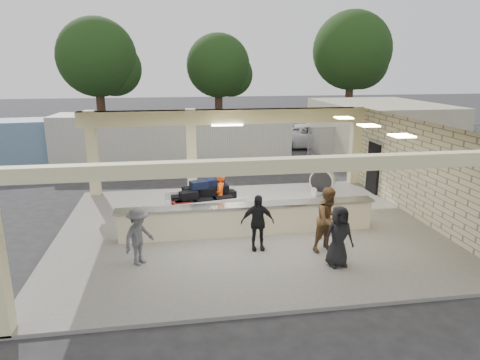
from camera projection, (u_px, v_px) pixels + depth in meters
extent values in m
plane|color=#242426|center=(246.00, 230.00, 14.14)|extent=(120.00, 120.00, 0.00)
cube|color=slate|center=(246.00, 229.00, 14.13)|extent=(12.00, 10.00, 0.10)
cube|color=beige|center=(246.00, 125.00, 13.22)|extent=(12.00, 10.00, 0.02)
cube|color=beige|center=(419.00, 172.00, 14.59)|extent=(0.02, 10.00, 3.50)
cube|color=black|center=(373.00, 168.00, 17.79)|extent=(0.10, 0.95, 2.10)
cube|color=beige|center=(227.00, 117.00, 17.83)|extent=(12.00, 0.50, 0.60)
cube|color=beige|center=(287.00, 165.00, 8.64)|extent=(12.00, 0.30, 0.30)
cube|color=beige|center=(93.00, 154.00, 17.36)|extent=(0.40, 0.40, 3.50)
cube|color=beige|center=(191.00, 151.00, 17.97)|extent=(0.40, 0.40, 3.50)
cube|color=beige|center=(355.00, 145.00, 19.12)|extent=(0.40, 0.40, 3.50)
cube|color=white|center=(227.00, 125.00, 17.67)|extent=(1.30, 0.12, 0.06)
cube|color=#FFEABF|center=(344.00, 118.00, 15.24)|extent=(0.55, 0.55, 0.04)
cube|color=#FFEABF|center=(369.00, 126.00, 13.33)|extent=(0.55, 0.55, 0.04)
cube|color=#FFEABF|center=(402.00, 136.00, 11.43)|extent=(0.55, 0.55, 0.04)
cube|color=beige|center=(248.00, 220.00, 13.52)|extent=(8.00, 0.50, 0.90)
cube|color=#B7B7BC|center=(248.00, 205.00, 13.39)|extent=(8.20, 0.58, 0.06)
cube|color=silver|center=(205.00, 205.00, 14.56)|extent=(2.69, 1.90, 0.12)
cylinder|color=black|center=(180.00, 224.00, 13.86)|extent=(0.19, 0.41, 0.40)
cylinder|color=black|center=(174.00, 214.00, 14.85)|extent=(0.19, 0.41, 0.40)
cylinder|color=black|center=(238.00, 217.00, 14.49)|extent=(0.19, 0.41, 0.40)
cylinder|color=black|center=(228.00, 208.00, 15.48)|extent=(0.19, 0.41, 0.40)
cube|color=silver|center=(200.00, 193.00, 15.19)|extent=(2.44, 0.49, 0.30)
cube|color=silver|center=(211.00, 206.00, 13.84)|extent=(2.44, 0.49, 0.30)
cube|color=black|center=(184.00, 204.00, 13.99)|extent=(0.63, 0.47, 0.26)
cube|color=black|center=(204.00, 202.00, 14.21)|extent=(0.63, 0.47, 0.26)
cube|color=black|center=(224.00, 200.00, 14.43)|extent=(0.63, 0.47, 0.26)
cube|color=black|center=(180.00, 199.00, 14.53)|extent=(0.63, 0.47, 0.26)
cube|color=black|center=(200.00, 197.00, 14.75)|extent=(0.63, 0.47, 0.26)
cube|color=black|center=(219.00, 195.00, 14.97)|extent=(0.63, 0.47, 0.26)
cube|color=black|center=(189.00, 195.00, 14.08)|extent=(0.63, 0.47, 0.26)
cube|color=black|center=(208.00, 192.00, 14.48)|extent=(0.63, 0.47, 0.26)
cube|color=black|center=(220.00, 189.00, 14.81)|extent=(0.63, 0.47, 0.26)
cube|color=black|center=(191.00, 191.00, 14.59)|extent=(0.63, 0.47, 0.26)
cube|color=black|center=(199.00, 185.00, 14.31)|extent=(0.63, 0.47, 0.26)
cube|color=black|center=(215.00, 182.00, 14.59)|extent=(0.63, 0.47, 0.26)
cube|color=#590F0C|center=(182.00, 206.00, 13.87)|extent=(0.63, 0.47, 0.26)
cube|color=black|center=(227.00, 194.00, 15.07)|extent=(0.63, 0.47, 0.26)
cube|color=black|center=(202.00, 189.00, 14.80)|extent=(0.63, 0.47, 0.26)
cylinder|color=silver|center=(322.00, 181.00, 17.51)|extent=(1.00, 0.86, 1.00)
cylinder|color=black|center=(322.00, 181.00, 17.51)|extent=(0.94, 0.83, 0.89)
cube|color=silver|center=(314.00, 191.00, 17.57)|extent=(0.07, 0.55, 0.33)
cube|color=silver|center=(329.00, 191.00, 17.67)|extent=(0.07, 0.55, 0.33)
imported|color=#FF510D|center=(220.00, 197.00, 14.60)|extent=(0.45, 0.67, 1.69)
imported|color=brown|center=(329.00, 219.00, 12.18)|extent=(1.00, 0.71, 1.89)
imported|color=black|center=(257.00, 222.00, 12.27)|extent=(0.98, 0.38, 1.66)
imported|color=#515156|center=(139.00, 236.00, 11.37)|extent=(0.92, 1.03, 1.59)
imported|color=black|center=(339.00, 236.00, 11.28)|extent=(0.84, 0.42, 1.66)
imported|color=white|center=(313.00, 136.00, 27.95)|extent=(5.74, 3.44, 1.54)
imported|color=white|center=(408.00, 136.00, 28.61)|extent=(4.40, 2.89, 1.30)
imported|color=black|center=(280.00, 133.00, 29.53)|extent=(4.44, 2.62, 1.40)
cube|color=#BABAB6|center=(173.00, 139.00, 23.30)|extent=(12.78, 3.70, 2.73)
cylinder|color=gray|center=(308.00, 146.00, 23.21)|extent=(0.06, 0.06, 2.00)
cylinder|color=gray|center=(343.00, 145.00, 23.52)|extent=(0.06, 0.06, 2.00)
cylinder|color=gray|center=(377.00, 144.00, 23.82)|extent=(0.06, 0.06, 2.00)
cylinder|color=gray|center=(410.00, 143.00, 24.13)|extent=(0.06, 0.06, 2.00)
cylinder|color=gray|center=(443.00, 142.00, 24.43)|extent=(0.06, 0.06, 2.00)
cylinder|color=gray|center=(474.00, 141.00, 24.73)|extent=(0.06, 0.06, 2.00)
cube|color=gray|center=(410.00, 143.00, 24.13)|extent=(12.00, 0.02, 2.00)
cylinder|color=gray|center=(412.00, 126.00, 23.86)|extent=(12.00, 0.05, 0.05)
cylinder|color=#382619|center=(101.00, 103.00, 35.21)|extent=(0.70, 0.70, 4.50)
sphere|color=black|center=(97.00, 57.00, 34.26)|extent=(6.30, 6.30, 6.30)
sphere|color=black|center=(114.00, 69.00, 35.25)|extent=(4.50, 4.50, 4.50)
cylinder|color=#382619|center=(219.00, 102.00, 38.70)|extent=(0.70, 0.70, 4.00)
sphere|color=black|center=(218.00, 65.00, 37.86)|extent=(5.60, 5.60, 5.60)
sphere|color=black|center=(231.00, 74.00, 38.82)|extent=(4.00, 4.00, 4.00)
cylinder|color=#382619|center=(349.00, 96.00, 39.43)|extent=(0.70, 0.70, 5.00)
sphere|color=black|center=(352.00, 50.00, 38.38)|extent=(7.00, 7.00, 7.00)
sphere|color=black|center=(361.00, 62.00, 39.40)|extent=(5.00, 5.00, 5.00)
cube|color=#AFAA8B|center=(378.00, 131.00, 24.69)|extent=(6.00, 8.00, 3.20)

